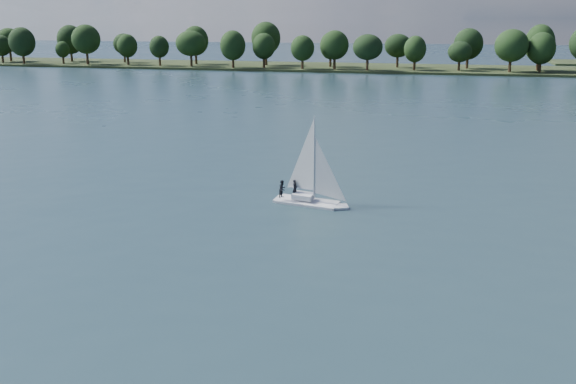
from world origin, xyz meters
name	(u,v)px	position (x,y,z in m)	size (l,w,h in m)	color
ground	(384,116)	(0.00, 100.00, 0.00)	(700.00, 700.00, 0.00)	#233342
far_shore	(416,70)	(0.00, 212.00, 0.00)	(660.00, 40.00, 1.50)	black
sailboat	(307,179)	(-1.31, 39.85, 2.51)	(7.08, 3.26, 8.99)	silver
treeline	(378,46)	(-12.98, 208.47, 8.07)	(562.57, 73.66, 18.37)	black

